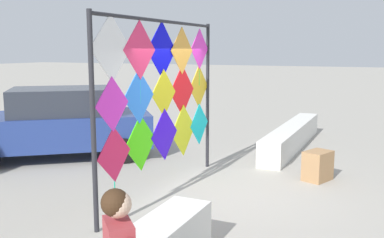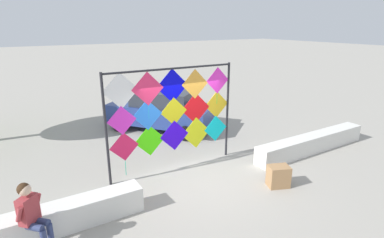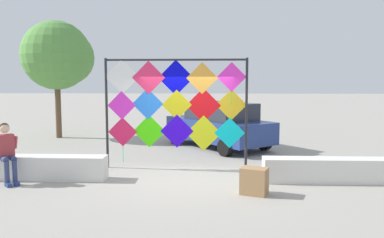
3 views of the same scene
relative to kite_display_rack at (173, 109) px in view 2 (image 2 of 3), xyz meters
name	(u,v)px [view 2 (image 2 of 3)]	position (x,y,z in m)	size (l,w,h in m)	color
ground	(200,179)	(0.29, -0.96, -1.81)	(120.00, 120.00, 0.00)	#9E998E
plaza_ledge_left	(27,228)	(-3.94, -1.28, -1.52)	(4.68, 0.52, 0.57)	silver
plaza_ledge_right	(312,143)	(4.53, -1.28, -1.52)	(4.68, 0.52, 0.57)	silver
kite_display_rack	(173,109)	(0.00, 0.00, 0.00)	(3.86, 0.14, 3.00)	#232328
seated_vendor	(33,213)	(-3.80, -1.72, -0.98)	(0.68, 0.68, 1.42)	navy
parked_car	(162,109)	(1.27, 3.39, -0.99)	(3.97, 4.36, 1.61)	navy
cardboard_box_large	(278,176)	(1.85, -2.34, -1.53)	(0.54, 0.39, 0.57)	#9E754C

